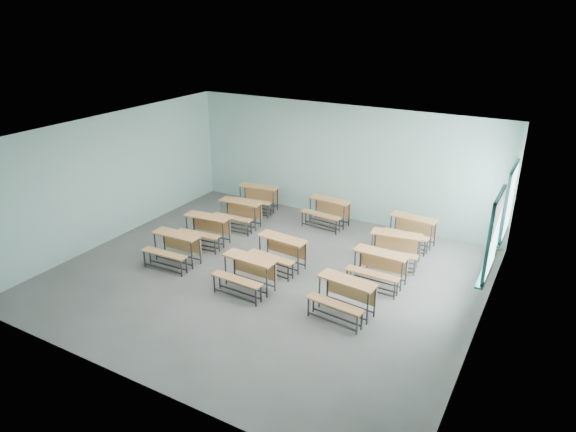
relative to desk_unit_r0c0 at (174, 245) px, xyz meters
name	(u,v)px	position (x,y,z in m)	size (l,w,h in m)	color
room	(269,210)	(2.25, 0.55, 1.11)	(9.04, 8.04, 3.24)	slate
desk_unit_r0c0	(174,245)	(0.00, 0.00, 0.00)	(1.18, 0.82, 0.72)	#CC8749
desk_unit_r0c1	(247,269)	(2.13, -0.18, 0.00)	(1.18, 0.82, 0.72)	#CC8749
desk_unit_r0c2	(344,293)	(4.29, -0.04, 0.00)	(1.23, 0.89, 0.72)	#CC8749
desk_unit_r1c0	(206,226)	(-0.04, 1.22, 0.00)	(1.23, 0.89, 0.72)	#CC8749
desk_unit_r1c1	(280,248)	(2.23, 1.02, 0.00)	(1.21, 0.86, 0.72)	#CC8749
desk_unit_r1c2	(379,264)	(4.46, 1.41, 0.00)	(1.17, 0.80, 0.72)	#CC8749
desk_unit_r2c0	(239,210)	(0.09, 2.50, 0.00)	(1.20, 0.84, 0.72)	#CC8749
desk_unit_r2c2	(395,244)	(4.46, 2.52, 0.00)	(1.25, 0.92, 0.72)	#CC8749
desk_unit_r3c0	(257,195)	(-0.13, 3.78, 0.00)	(1.25, 0.92, 0.72)	#CC8749
desk_unit_r3c1	(328,208)	(2.12, 3.82, 0.00)	(1.22, 0.88, 0.72)	#CC8749
desk_unit_r3c2	(412,227)	(4.49, 3.69, 0.00)	(1.22, 0.87, 0.72)	#CC8749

